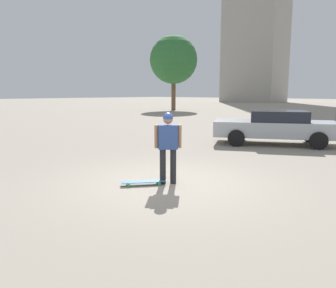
% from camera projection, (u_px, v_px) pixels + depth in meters
% --- Properties ---
extents(ground_plane, '(220.00, 220.00, 0.00)m').
position_uv_depth(ground_plane, '(168.00, 183.00, 7.44)').
color(ground_plane, gray).
extents(person, '(0.46, 0.45, 1.61)m').
position_uv_depth(person, '(168.00, 142.00, 7.29)').
color(person, '#262628').
rests_on(person, ground_plane).
extents(skateboard, '(0.92, 0.76, 0.09)m').
position_uv_depth(skateboard, '(144.00, 182.00, 7.29)').
color(skateboard, '#336693').
rests_on(skateboard, ground_plane).
extents(car_parked_near, '(3.93, 5.03, 1.34)m').
position_uv_depth(car_parked_near, '(276.00, 126.00, 13.00)').
color(car_parked_near, '#ADB2B7').
rests_on(car_parked_near, ground_plane).
extents(building_block_distant, '(8.01, 12.13, 40.02)m').
position_uv_depth(building_block_distant, '(256.00, 6.00, 68.46)').
color(building_block_distant, '#9E998E').
rests_on(building_block_distant, ground_plane).
extents(tree_distant, '(5.53, 5.53, 8.59)m').
position_uv_depth(tree_distant, '(174.00, 60.00, 37.97)').
color(tree_distant, brown).
rests_on(tree_distant, ground_plane).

